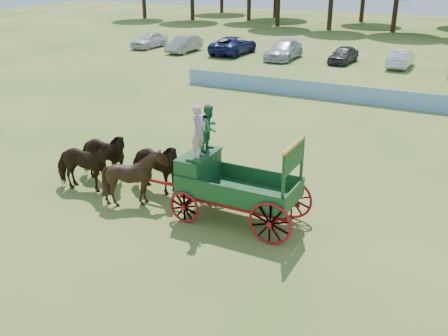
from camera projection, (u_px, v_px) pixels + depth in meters
ground at (284, 252)px, 14.70m from camera, size 160.00×160.00×0.00m
horse_lead_left at (83, 166)px, 18.30m from camera, size 2.58×1.63×2.02m
horse_lead_right at (102, 156)px, 19.20m from camera, size 2.49×1.31×2.02m
horse_wheel_left at (136, 177)px, 17.28m from camera, size 2.05×1.88×2.03m
horse_wheel_right at (154, 167)px, 18.18m from camera, size 2.43×1.18×2.02m
farm_dray at (219, 170)px, 16.25m from camera, size 6.00×2.00×3.83m
sponsor_banner at (377, 97)px, 29.73m from camera, size 26.00×0.08×1.05m
parked_cars at (357, 56)px, 41.42m from camera, size 45.57×7.05×1.64m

